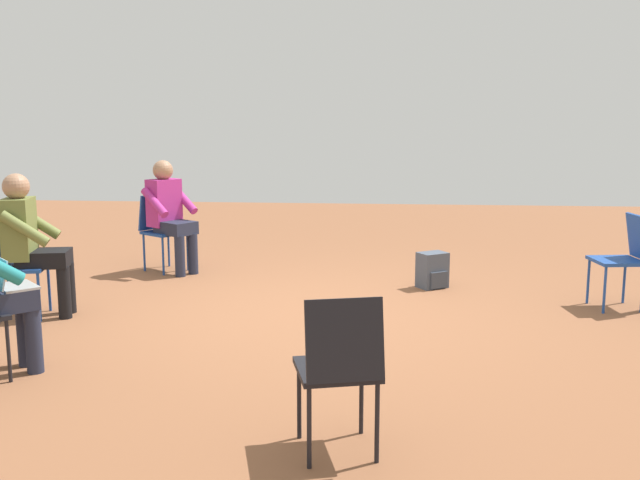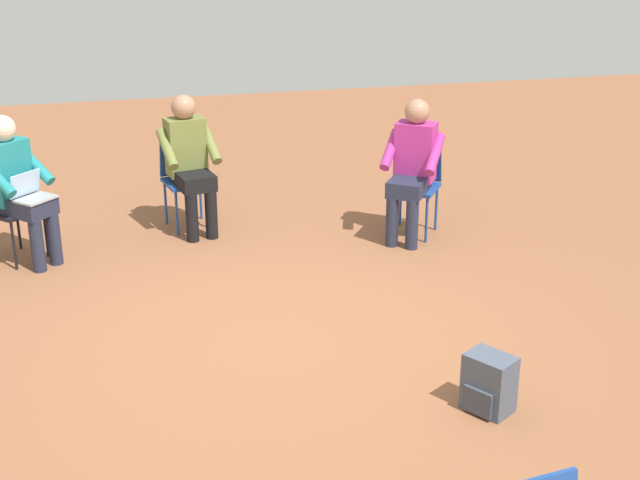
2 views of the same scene
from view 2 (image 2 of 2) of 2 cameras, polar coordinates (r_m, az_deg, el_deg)
name	(u,v)px [view 2 (image 2 of 2)]	position (r m, az deg, el deg)	size (l,w,h in m)	color
ground_plane	(271,344)	(6.17, -3.18, -6.65)	(16.40, 16.40, 0.00)	brown
chair_southwest	(417,179)	(8.06, 6.20, 3.89)	(0.57, 0.58, 0.85)	#1E4799
chair_southeast	(6,202)	(7.86, -19.47, 2.32)	(0.58, 0.58, 0.85)	black
chair_south	(185,174)	(8.27, -8.65, 4.22)	(0.48, 0.51, 0.85)	#1E4799
person_with_laptop	(17,183)	(7.67, -18.83, 3.50)	(0.64, 0.64, 1.24)	#23283D
person_in_olive	(189,157)	(8.06, -8.36, 5.25)	(0.56, 0.57, 1.24)	black
person_in_magenta	(412,163)	(7.85, 5.93, 4.93)	(0.63, 0.63, 1.24)	#23283D
backpack_near_laptop_user	(489,386)	(5.45, 10.75, -9.19)	(0.32, 0.34, 0.36)	#475160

